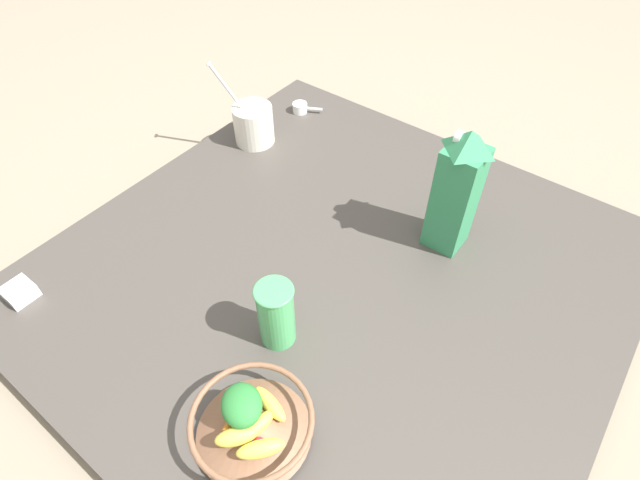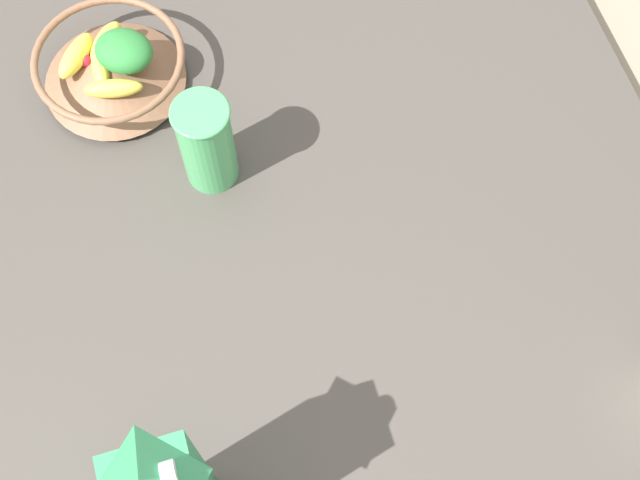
# 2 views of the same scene
# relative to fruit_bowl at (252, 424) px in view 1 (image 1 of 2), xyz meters

# --- Properties ---
(ground_plane) EXTENTS (6.00, 6.00, 0.00)m
(ground_plane) POSITION_rel_fruit_bowl_xyz_m (-0.36, -0.10, -0.09)
(ground_plane) COLOR gray
(countertop) EXTENTS (1.11, 1.11, 0.05)m
(countertop) POSITION_rel_fruit_bowl_xyz_m (-0.36, -0.10, -0.06)
(countertop) COLOR #47423D
(countertop) RESTS_ON ground_plane
(fruit_bowl) EXTENTS (0.20, 0.20, 0.09)m
(fruit_bowl) POSITION_rel_fruit_bowl_xyz_m (0.00, 0.00, 0.00)
(fruit_bowl) COLOR brown
(fruit_bowl) RESTS_ON countertop
(milk_carton) EXTENTS (0.08, 0.08, 0.29)m
(milk_carton) POSITION_rel_fruit_bowl_xyz_m (-0.57, 0.04, 0.10)
(milk_carton) COLOR #338C59
(milk_carton) RESTS_ON countertop
(yogurt_tub) EXTENTS (0.12, 0.14, 0.23)m
(yogurt_tub) POSITION_rel_fruit_bowl_xyz_m (-0.60, -0.54, 0.02)
(yogurt_tub) COLOR silver
(yogurt_tub) RESTS_ON countertop
(drinking_cup) EXTENTS (0.07, 0.07, 0.14)m
(drinking_cup) POSITION_rel_fruit_bowl_xyz_m (-0.17, -0.09, 0.03)
(drinking_cup) COLOR #4CB266
(drinking_cup) RESTS_ON countertop
(spice_jar) EXTENTS (0.06, 0.06, 0.03)m
(spice_jar) POSITION_rel_fruit_bowl_xyz_m (0.08, -0.56, -0.03)
(spice_jar) COLOR silver
(spice_jar) RESTS_ON countertop
(measuring_scoop) EXTENTS (0.06, 0.08, 0.03)m
(measuring_scoop) POSITION_rel_fruit_bowl_xyz_m (-0.78, -0.53, -0.03)
(measuring_scoop) COLOR white
(measuring_scoop) RESTS_ON countertop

